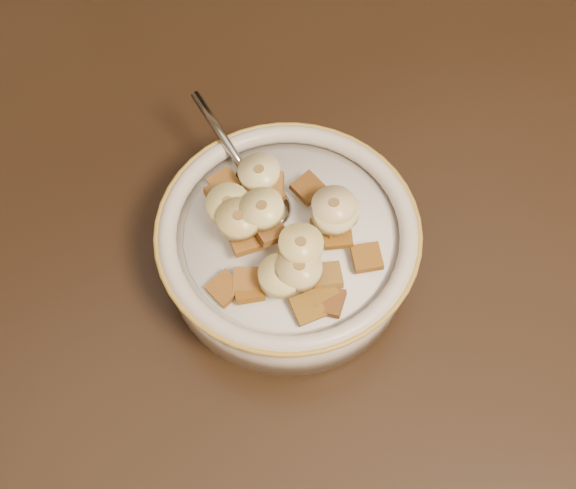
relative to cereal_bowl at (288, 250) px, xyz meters
name	(u,v)px	position (x,y,z in m)	size (l,w,h in m)	color
floor	(434,450)	(0.25, -0.07, -0.82)	(4.00, 4.50, 0.10)	#422816
cereal_bowl	(288,250)	(0.00, 0.00, 0.00)	(0.18, 0.18, 0.04)	silver
milk	(288,235)	(0.00, 0.00, 0.02)	(0.15, 0.15, 0.00)	white
spoon	(266,203)	(0.00, 0.03, 0.03)	(0.03, 0.04, 0.01)	#959595
cereal_square_0	(329,301)	(0.00, -0.06, 0.03)	(0.02, 0.02, 0.01)	brown
cereal_square_1	(270,231)	(-0.01, 0.00, 0.04)	(0.02, 0.02, 0.01)	brown
cereal_square_2	(264,176)	(0.00, 0.05, 0.03)	(0.02, 0.02, 0.01)	brown
cereal_square_3	(308,308)	(-0.01, -0.06, 0.03)	(0.02, 0.02, 0.01)	olive
cereal_square_4	(225,288)	(-0.06, -0.02, 0.03)	(0.02, 0.02, 0.01)	#945C1E
cereal_square_5	(338,234)	(0.03, -0.02, 0.04)	(0.02, 0.02, 0.01)	brown
cereal_square_6	(320,291)	(0.00, -0.05, 0.03)	(0.02, 0.02, 0.01)	brown
cereal_square_7	(267,196)	(0.00, 0.03, 0.04)	(0.02, 0.02, 0.01)	brown
cereal_square_8	(221,196)	(-0.03, 0.05, 0.03)	(0.02, 0.02, 0.01)	brown
cereal_square_9	(248,282)	(-0.04, -0.03, 0.03)	(0.02, 0.02, 0.01)	#90591A
cereal_square_10	(308,188)	(0.03, 0.02, 0.03)	(0.02, 0.02, 0.01)	brown
cereal_square_11	(254,177)	(0.00, 0.05, 0.03)	(0.02, 0.02, 0.01)	#945D34
cereal_square_12	(329,220)	(0.03, -0.01, 0.04)	(0.02, 0.02, 0.01)	#99641C
cereal_square_13	(224,183)	(-0.03, 0.06, 0.03)	(0.02, 0.02, 0.01)	#945D29
cereal_square_14	(264,197)	(-0.01, 0.03, 0.04)	(0.02, 0.02, 0.01)	brown
cereal_square_15	(249,289)	(-0.04, -0.03, 0.03)	(0.02, 0.02, 0.01)	brown
cereal_square_16	(245,241)	(-0.03, 0.00, 0.04)	(0.02, 0.02, 0.01)	#956026
cereal_square_17	(367,258)	(0.04, -0.04, 0.03)	(0.02, 0.02, 0.01)	brown
cereal_square_18	(270,186)	(0.00, 0.03, 0.04)	(0.02, 0.02, 0.01)	#9C6926
cereal_square_19	(327,276)	(0.01, -0.05, 0.03)	(0.02, 0.02, 0.01)	olive
banana_slice_0	(281,275)	(-0.02, -0.04, 0.04)	(0.03, 0.03, 0.01)	#CDBD74
banana_slice_1	(300,269)	(-0.01, -0.04, 0.05)	(0.03, 0.03, 0.01)	tan
banana_slice_2	(334,206)	(0.03, -0.01, 0.05)	(0.03, 0.03, 0.01)	beige
banana_slice_3	(338,210)	(0.03, -0.01, 0.05)	(0.03, 0.03, 0.01)	#FFDA85
banana_slice_4	(262,209)	(-0.02, 0.01, 0.05)	(0.03, 0.03, 0.01)	#F2E498
banana_slice_5	(228,205)	(-0.03, 0.03, 0.05)	(0.03, 0.03, 0.01)	#E8DA83
banana_slice_6	(301,245)	(0.00, -0.02, 0.05)	(0.03, 0.03, 0.01)	#E8D58B
banana_slice_7	(334,214)	(0.03, -0.01, 0.05)	(0.03, 0.03, 0.01)	beige
banana_slice_8	(239,219)	(-0.03, 0.01, 0.05)	(0.03, 0.03, 0.01)	tan
banana_slice_9	(259,173)	(0.00, 0.05, 0.04)	(0.03, 0.03, 0.01)	beige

